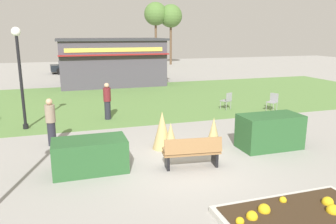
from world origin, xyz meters
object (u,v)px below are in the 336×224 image
object	(u,v)px
park_bench	(192,152)
parked_car_west_slot	(72,66)
lamppost_mid	(20,66)
person_strolling	(51,122)
trash_bin	(267,137)
cafe_chair_west	(227,99)
food_kiosk	(111,62)
tree_right_bg	(171,16)
tree_left_bg	(156,14)
cafe_chair_center	(273,100)
parked_car_center_slot	(121,65)
person_standing	(107,101)

from	to	relation	value
park_bench	parked_car_west_slot	bearing A→B (deg)	95.53
lamppost_mid	person_strolling	size ratio (longest dim) A/B	2.44
parked_car_west_slot	trash_bin	bearing A→B (deg)	-77.74
cafe_chair_west	parked_car_west_slot	xyz separation A→B (m)	(-7.09, 19.27, 0.12)
trash_bin	cafe_chair_west	size ratio (longest dim) A/B	1.04
food_kiosk	person_strolling	size ratio (longest dim) A/B	4.68
trash_bin	tree_right_bg	world-z (taller)	tree_right_bg
tree_right_bg	trash_bin	bearing A→B (deg)	-102.25
tree_left_bg	lamppost_mid	bearing A→B (deg)	-116.39
cafe_chair_west	tree_left_bg	xyz separation A→B (m)	(3.26, 25.34, 5.58)
parked_car_west_slot	food_kiosk	bearing A→B (deg)	-73.33
lamppost_mid	parked_car_west_slot	distance (m)	20.22
trash_bin	cafe_chair_center	xyz separation A→B (m)	(3.72, 5.02, 0.07)
lamppost_mid	cafe_chair_west	xyz separation A→B (m)	(9.66, 0.69, -2.07)
parked_car_center_slot	cafe_chair_west	bearing A→B (deg)	-83.56
person_standing	tree_left_bg	bearing A→B (deg)	-101.20
cafe_chair_west	trash_bin	bearing A→B (deg)	-105.14
cafe_chair_west	cafe_chair_center	world-z (taller)	same
lamppost_mid	person_strolling	world-z (taller)	lamppost_mid
person_standing	parked_car_center_slot	world-z (taller)	person_standing
food_kiosk	cafe_chair_center	xyz separation A→B (m)	(6.55, -11.35, -1.23)
person_strolling	parked_car_center_slot	world-z (taller)	person_strolling
person_standing	tree_left_bg	xyz separation A→B (m)	(9.45, 25.49, 5.24)
parked_car_center_slot	person_standing	bearing A→B (deg)	-101.68
cafe_chair_west	parked_car_center_slot	distance (m)	19.40
parked_car_center_slot	lamppost_mid	bearing A→B (deg)	-110.56
parked_car_west_slot	cafe_chair_west	bearing A→B (deg)	-69.79
food_kiosk	parked_car_center_slot	xyz separation A→B (m)	(2.27, 8.86, -1.12)
lamppost_mid	parked_car_center_slot	distance (m)	21.41
parked_car_center_slot	parked_car_west_slot	bearing A→B (deg)	-179.94
trash_bin	food_kiosk	bearing A→B (deg)	99.80
lamppost_mid	person_standing	world-z (taller)	lamppost_mid
food_kiosk	tree_left_bg	world-z (taller)	tree_left_bg
person_standing	food_kiosk	bearing A→B (deg)	-90.27
cafe_chair_west	person_standing	distance (m)	6.20
park_bench	person_strolling	distance (m)	5.22
lamppost_mid	parked_car_center_slot	size ratio (longest dim) A/B	0.96
park_bench	person_strolling	world-z (taller)	person_strolling
cafe_chair_west	parked_car_west_slot	bearing A→B (deg)	110.21
cafe_chair_center	person_strolling	size ratio (longest dim) A/B	0.53
park_bench	person_standing	xyz separation A→B (m)	(-1.60, 6.44, 0.38)
parked_car_center_slot	tree_left_bg	world-z (taller)	tree_left_bg
park_bench	tree_right_bg	bearing A→B (deg)	72.95
cafe_chair_center	parked_car_west_slot	bearing A→B (deg)	114.49
food_kiosk	cafe_chair_center	size ratio (longest dim) A/B	8.88
food_kiosk	tree_right_bg	xyz separation A→B (m)	(9.57, 14.68, 4.11)
cafe_chair_west	park_bench	bearing A→B (deg)	-124.83
lamppost_mid	tree_right_bg	distance (m)	29.91
trash_bin	parked_car_west_slot	distance (m)	25.82
trash_bin	tree_left_bg	bearing A→B (deg)	81.16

